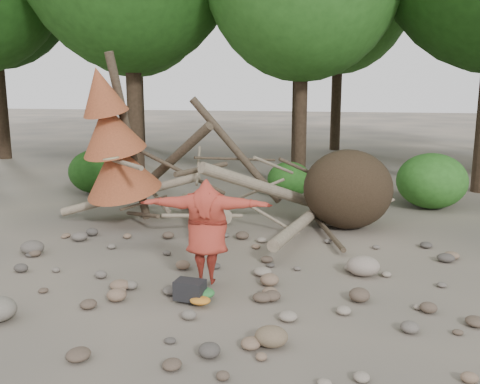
# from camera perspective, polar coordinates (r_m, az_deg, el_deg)

# --- Properties ---
(ground) EXTENTS (120.00, 120.00, 0.00)m
(ground) POSITION_cam_1_polar(r_m,az_deg,el_deg) (9.94, -4.05, -9.57)
(ground) COLOR #514C44
(ground) RESTS_ON ground
(deadfall_pile) EXTENTS (8.55, 5.24, 3.30)m
(deadfall_pile) POSITION_cam_1_polar(r_m,az_deg,el_deg) (13.45, 8.95, 0.17)
(deadfall_pile) COLOR #332619
(deadfall_pile) RESTS_ON ground
(dead_conifer) EXTENTS (2.06, 2.16, 4.35)m
(dead_conifer) POSITION_cam_1_polar(r_m,az_deg,el_deg) (13.59, -13.30, 5.07)
(dead_conifer) COLOR #4C3F30
(dead_conifer) RESTS_ON ground
(bush_left) EXTENTS (1.80, 1.80, 1.44)m
(bush_left) POSITION_cam_1_polar(r_m,az_deg,el_deg) (18.21, -15.06, 2.14)
(bush_left) COLOR #1B4913
(bush_left) RESTS_ON ground
(bush_mid) EXTENTS (1.40, 1.40, 1.12)m
(bush_mid) POSITION_cam_1_polar(r_m,az_deg,el_deg) (17.09, 5.27, 1.35)
(bush_mid) COLOR #255D1B
(bush_mid) RESTS_ON ground
(bush_right) EXTENTS (2.00, 2.00, 1.60)m
(bush_right) POSITION_cam_1_polar(r_m,az_deg,el_deg) (16.39, 19.77, 1.12)
(bush_right) COLOR #2E6E22
(bush_right) RESTS_ON ground
(frisbee_thrower) EXTENTS (3.25, 0.92, 2.17)m
(frisbee_thrower) POSITION_cam_1_polar(r_m,az_deg,el_deg) (9.42, -3.58, -4.21)
(frisbee_thrower) COLOR #A13124
(frisbee_thrower) RESTS_ON ground
(backpack) EXTENTS (0.52, 0.38, 0.32)m
(backpack) POSITION_cam_1_polar(r_m,az_deg,el_deg) (9.04, -5.36, -10.70)
(backpack) COLOR black
(backpack) RESTS_ON ground
(cloth_green) EXTENTS (0.48, 0.40, 0.18)m
(cloth_green) POSITION_cam_1_polar(r_m,az_deg,el_deg) (9.11, -4.23, -10.97)
(cloth_green) COLOR #2D7133
(cloth_green) RESTS_ON ground
(cloth_orange) EXTENTS (0.34, 0.28, 0.12)m
(cloth_orange) POSITION_cam_1_polar(r_m,az_deg,el_deg) (8.89, -4.27, -11.76)
(cloth_orange) COLOR #C27321
(cloth_orange) RESTS_ON ground
(boulder_front_right) EXTENTS (0.47, 0.42, 0.28)m
(boulder_front_right) POSITION_cam_1_polar(r_m,az_deg,el_deg) (7.66, 3.36, -15.13)
(boulder_front_right) COLOR brown
(boulder_front_right) RESTS_ON ground
(boulder_mid_right) EXTENTS (0.62, 0.56, 0.37)m
(boulder_mid_right) POSITION_cam_1_polar(r_m,az_deg,el_deg) (10.44, 13.00, -7.68)
(boulder_mid_right) COLOR gray
(boulder_mid_right) RESTS_ON ground
(boulder_mid_left) EXTENTS (0.50, 0.45, 0.30)m
(boulder_mid_left) POSITION_cam_1_polar(r_m,az_deg,el_deg) (12.23, -21.28, -5.53)
(boulder_mid_left) COLOR #58514A
(boulder_mid_left) RESTS_ON ground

